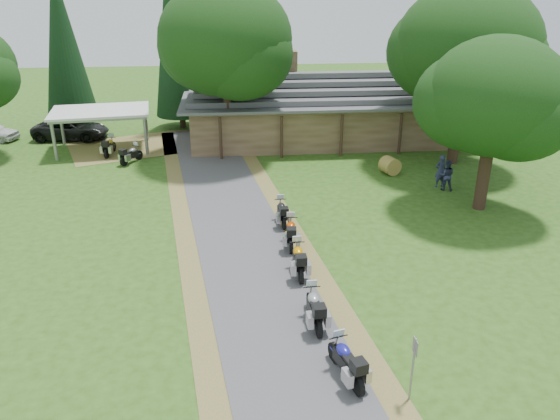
{
  "coord_description": "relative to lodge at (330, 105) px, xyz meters",
  "views": [
    {
      "loc": [
        -1.31,
        -15.17,
        11.33
      ],
      "look_at": [
        0.75,
        7.08,
        1.6
      ],
      "focal_mm": 35.0,
      "sensor_mm": 36.0,
      "label": 1
    }
  ],
  "objects": [
    {
      "name": "ground",
      "position": [
        -6.0,
        -24.0,
        -2.45
      ],
      "size": [
        120.0,
        120.0,
        0.0
      ],
      "primitive_type": "plane",
      "color": "#2B4A14",
      "rests_on": "ground"
    },
    {
      "name": "driveway",
      "position": [
        -6.5,
        -20.0,
        -2.45
      ],
      "size": [
        51.95,
        51.95,
        0.0
      ],
      "primitive_type": "plane",
      "rotation": [
        0.0,
        0.0,
        0.14
      ],
      "color": "#424244",
      "rests_on": "ground"
    },
    {
      "name": "lodge",
      "position": [
        0.0,
        0.0,
        0.0
      ],
      "size": [
        21.4,
        9.4,
        4.9
      ],
      "primitive_type": null,
      "color": "brown",
      "rests_on": "ground"
    },
    {
      "name": "carport",
      "position": [
        -16.13,
        -1.57,
        -1.05
      ],
      "size": [
        6.96,
        5.1,
        2.8
      ],
      "primitive_type": null,
      "rotation": [
        0.0,
        0.0,
        0.13
      ],
      "color": "silver",
      "rests_on": "ground"
    },
    {
      "name": "car_dark_suv",
      "position": [
        -19.08,
        1.34,
        -1.33
      ],
      "size": [
        3.09,
        6.08,
        2.24
      ],
      "primitive_type": "imported",
      "rotation": [
        0.0,
        0.0,
        1.47
      ],
      "color": "black",
      "rests_on": "ground"
    },
    {
      "name": "motorcycle_row_a",
      "position": [
        -4.11,
        -26.18,
        -1.78
      ],
      "size": [
        1.13,
        2.07,
        1.35
      ],
      "primitive_type": null,
      "rotation": [
        0.0,
        0.0,
        1.83
      ],
      "color": "#1F1D9B",
      "rests_on": "ground"
    },
    {
      "name": "motorcycle_row_b",
      "position": [
        -4.64,
        -23.3,
        -1.76
      ],
      "size": [
        0.75,
        2.04,
        1.38
      ],
      "primitive_type": null,
      "rotation": [
        0.0,
        0.0,
        1.62
      ],
      "color": "#93959A",
      "rests_on": "ground"
    },
    {
      "name": "motorcycle_row_c",
      "position": [
        -4.76,
        -19.79,
        -1.76
      ],
      "size": [
        0.66,
        2.03,
        1.39
      ],
      "primitive_type": null,
      "rotation": [
        0.0,
        0.0,
        1.57
      ],
      "color": "#F19C00",
      "rests_on": "ground"
    },
    {
      "name": "motorcycle_row_d",
      "position": [
        -4.79,
        -17.25,
        -1.77
      ],
      "size": [
        0.82,
        2.04,
        1.36
      ],
      "primitive_type": null,
      "rotation": [
        0.0,
        0.0,
        1.48
      ],
      "color": "#C34106",
      "rests_on": "ground"
    },
    {
      "name": "motorcycle_row_e",
      "position": [
        -4.97,
        -14.86,
        -1.81
      ],
      "size": [
        0.7,
        1.91,
        1.29
      ],
      "primitive_type": null,
      "rotation": [
        0.0,
        0.0,
        1.62
      ],
      "color": "black",
      "rests_on": "ground"
    },
    {
      "name": "motorcycle_carport_a",
      "position": [
        -15.51,
        -2.86,
        -1.78
      ],
      "size": [
        0.85,
        2.0,
        1.33
      ],
      "primitive_type": null,
      "rotation": [
        0.0,
        0.0,
        1.46
      ],
      "color": "yellow",
      "rests_on": "ground"
    },
    {
      "name": "motorcycle_carport_b",
      "position": [
        -13.8,
        -4.7,
        -1.83
      ],
      "size": [
        1.47,
        1.84,
        1.24
      ],
      "primitive_type": null,
      "rotation": [
        0.0,
        0.0,
        1.0
      ],
      "color": "slate",
      "rests_on": "ground"
    },
    {
      "name": "person_a",
      "position": [
        4.51,
        -10.74,
        -1.32
      ],
      "size": [
        0.72,
        0.58,
        2.26
      ],
      "primitive_type": "imported",
      "rotation": [
        0.0,
        0.0,
        3.34
      ],
      "color": "#2D3352",
      "rests_on": "ground"
    },
    {
      "name": "person_b",
      "position": [
        4.69,
        -11.25,
        -1.42
      ],
      "size": [
        0.69,
        0.58,
        2.07
      ],
      "primitive_type": "imported",
      "rotation": [
        0.0,
        0.0,
        2.83
      ],
      "color": "#2D3352",
      "rests_on": "ground"
    },
    {
      "name": "hay_bale",
      "position": [
        2.29,
        -8.31,
        -1.92
      ],
      "size": [
        1.31,
        1.25,
        1.05
      ],
      "primitive_type": "cylinder",
      "rotation": [
        1.57,
        0.0,
        0.33
      ],
      "color": "olive",
      "rests_on": "ground"
    },
    {
      "name": "sign_post",
      "position": [
        -2.47,
        -27.3,
        -1.38
      ],
      "size": [
        0.39,
        0.06,
        2.14
      ],
      "primitive_type": null,
      "color": "gray",
      "rests_on": "ground"
    },
    {
      "name": "oak_lodge_left",
      "position": [
        -7.45,
        -3.37,
        3.62
      ],
      "size": [
        8.46,
        8.46,
        12.15
      ],
      "primitive_type": null,
      "color": "black",
      "rests_on": "ground"
    },
    {
      "name": "oak_lodge_right",
      "position": [
        6.93,
        -6.59,
        3.49
      ],
      "size": [
        8.63,
        8.63,
        11.88
      ],
      "primitive_type": null,
      "color": "black",
      "rests_on": "ground"
    },
    {
      "name": "oak_driveway",
      "position": [
        5.5,
        -13.96,
        2.28
      ],
      "size": [
        6.81,
        6.81,
        9.46
      ],
      "primitive_type": null,
      "color": "black",
      "rests_on": "ground"
    },
    {
      "name": "cedar_near",
      "position": [
        -11.1,
        4.02,
        5.15
      ],
      "size": [
        3.98,
        3.98,
        15.21
      ],
      "primitive_type": "cone",
      "color": "black",
      "rests_on": "ground"
    },
    {
      "name": "cedar_far",
      "position": [
        -19.68,
        4.84,
        3.66
      ],
      "size": [
        3.85,
        3.85,
        12.22
      ],
      "primitive_type": "cone",
      "color": "black",
      "rests_on": "ground"
    }
  ]
}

